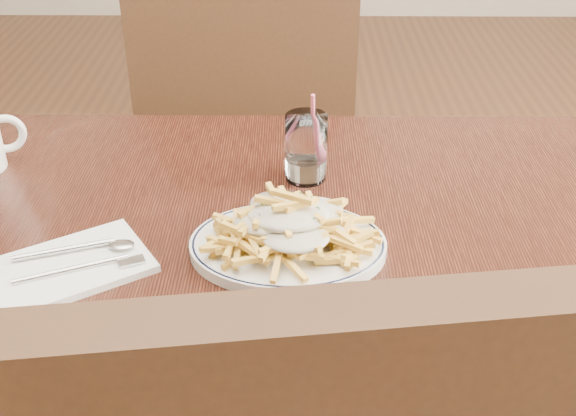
{
  "coord_description": "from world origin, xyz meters",
  "views": [
    {
      "loc": [
        0.04,
        -0.85,
        1.32
      ],
      "look_at": [
        0.03,
        -0.04,
        0.82
      ],
      "focal_mm": 45.0,
      "sensor_mm": 36.0,
      "label": 1
    }
  ],
  "objects_px": {
    "chair_far": "(246,138)",
    "water_glass": "(306,151)",
    "table": "(266,277)",
    "loaded_fries": "(288,220)",
    "fries_plate": "(288,246)"
  },
  "relations": [
    {
      "from": "chair_far",
      "to": "water_glass",
      "type": "relative_size",
      "value": 6.84
    },
    {
      "from": "table",
      "to": "water_glass",
      "type": "distance_m",
      "value": 0.21
    },
    {
      "from": "loaded_fries",
      "to": "fries_plate",
      "type": "bearing_deg",
      "value": 0.0
    },
    {
      "from": "chair_far",
      "to": "fries_plate",
      "type": "xyz_separation_m",
      "value": [
        0.1,
        -0.71,
        0.19
      ]
    },
    {
      "from": "table",
      "to": "water_glass",
      "type": "height_order",
      "value": "water_glass"
    },
    {
      "from": "loaded_fries",
      "to": "water_glass",
      "type": "xyz_separation_m",
      "value": [
        0.03,
        0.21,
        -0.0
      ]
    },
    {
      "from": "chair_far",
      "to": "table",
      "type": "bearing_deg",
      "value": -83.94
    },
    {
      "from": "chair_far",
      "to": "loaded_fries",
      "type": "relative_size",
      "value": 4.11
    },
    {
      "from": "loaded_fries",
      "to": "water_glass",
      "type": "bearing_deg",
      "value": 82.7
    },
    {
      "from": "table",
      "to": "chair_far",
      "type": "height_order",
      "value": "chair_far"
    },
    {
      "from": "fries_plate",
      "to": "water_glass",
      "type": "xyz_separation_m",
      "value": [
        0.03,
        0.21,
        0.04
      ]
    },
    {
      "from": "fries_plate",
      "to": "loaded_fries",
      "type": "bearing_deg",
      "value": 0.0
    },
    {
      "from": "table",
      "to": "loaded_fries",
      "type": "height_order",
      "value": "loaded_fries"
    },
    {
      "from": "water_glass",
      "to": "table",
      "type": "bearing_deg",
      "value": -110.42
    },
    {
      "from": "chair_far",
      "to": "water_glass",
      "type": "xyz_separation_m",
      "value": [
        0.13,
        -0.51,
        0.23
      ]
    }
  ]
}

